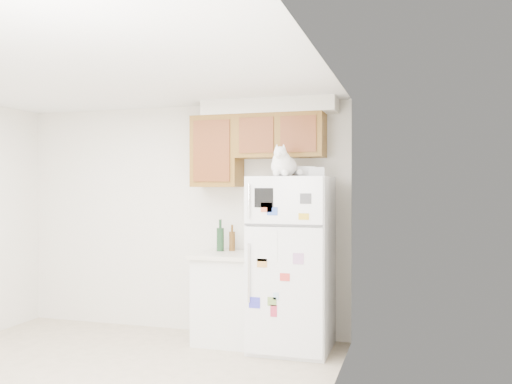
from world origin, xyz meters
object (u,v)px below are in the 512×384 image
at_px(base_counter, 228,297).
at_px(cat, 283,164).
at_px(refrigerator, 292,263).
at_px(storage_box_back, 306,172).
at_px(storage_box_front, 316,172).
at_px(bottle_green, 220,235).
at_px(bottle_amber, 232,238).

bearing_deg(base_counter, cat, -25.09).
xyz_separation_m(refrigerator, cat, (-0.03, -0.24, 0.96)).
xyz_separation_m(storage_box_back, storage_box_front, (0.11, -0.05, -0.01)).
bearing_deg(refrigerator, storage_box_front, -1.67).
height_order(storage_box_back, bottle_green, storage_box_back).
xyz_separation_m(refrigerator, storage_box_back, (0.14, 0.04, 0.90)).
height_order(bottle_green, bottle_amber, bottle_green).
relative_size(storage_box_front, bottle_green, 0.45).
bearing_deg(cat, base_counter, 154.91).
xyz_separation_m(cat, storage_box_back, (0.17, 0.27, -0.06)).
relative_size(bottle_green, bottle_amber, 1.20).
height_order(base_counter, storage_box_front, storage_box_front).
xyz_separation_m(base_counter, cat, (0.66, -0.31, 1.35)).
bearing_deg(cat, storage_box_back, 58.87).
xyz_separation_m(bottle_green, bottle_amber, (0.11, 0.05, -0.03)).
bearing_deg(cat, bottle_amber, 144.28).
bearing_deg(bottle_green, storage_box_back, -9.46).
bearing_deg(refrigerator, bottle_green, 166.42).
xyz_separation_m(base_counter, storage_box_front, (0.93, -0.08, 1.28)).
height_order(refrigerator, storage_box_front, storage_box_front).
height_order(storage_box_front, bottle_amber, storage_box_front).
distance_m(refrigerator, storage_box_back, 0.91).
height_order(storage_box_back, storage_box_front, storage_box_back).
bearing_deg(bottle_amber, base_counter, -84.77).
xyz_separation_m(refrigerator, base_counter, (-0.69, 0.07, -0.39)).
relative_size(refrigerator, storage_box_front, 11.33).
bearing_deg(bottle_amber, refrigerator, -19.59).
relative_size(storage_box_back, bottle_green, 0.54).
height_order(base_counter, bottle_green, bottle_green).
bearing_deg(refrigerator, base_counter, 173.91).
distance_m(cat, storage_box_front, 0.36).
relative_size(base_counter, storage_box_front, 6.13).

